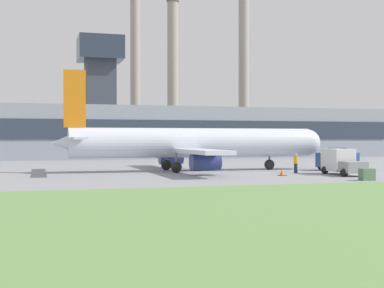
{
  "coord_description": "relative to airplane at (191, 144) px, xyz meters",
  "views": [
    {
      "loc": [
        -14.49,
        -51.82,
        3.26
      ],
      "look_at": [
        0.17,
        -0.92,
        2.69
      ],
      "focal_mm": 50.0,
      "sensor_mm": 36.0,
      "label": 1
    }
  ],
  "objects": [
    {
      "name": "ground_plane",
      "position": [
        -0.03,
        0.92,
        -2.71
      ],
      "size": [
        400.0,
        400.0,
        0.0
      ],
      "primitive_type": "plane",
      "color": "gray"
    },
    {
      "name": "smokestack_right",
      "position": [
        15.36,
        68.93,
        15.17
      ],
      "size": [
        2.88,
        2.88,
        35.52
      ],
      "color": "gray",
      "rests_on": "ground_plane"
    },
    {
      "name": "smokestack_left",
      "position": [
        6.35,
        67.5,
        16.67
      ],
      "size": [
        2.52,
        2.52,
        38.56
      ],
      "color": "gray",
      "rests_on": "ground_plane"
    },
    {
      "name": "baggage_truck",
      "position": [
        11.44,
        -8.89,
        -1.58
      ],
      "size": [
        2.75,
        5.33,
        2.31
      ],
      "color": "gray",
      "rests_on": "ground_plane"
    },
    {
      "name": "traffic_cone_near_nose",
      "position": [
        13.51,
        -5.91,
        -2.46
      ],
      "size": [
        0.64,
        0.64,
        0.55
      ],
      "color": "black",
      "rests_on": "ground_plane"
    },
    {
      "name": "utility_cabinet",
      "position": [
        9.83,
        -15.13,
        -2.25
      ],
      "size": [
        1.09,
        0.71,
        0.92
      ],
      "color": "#4C724C",
      "rests_on": "ground_plane"
    },
    {
      "name": "terminal_building",
      "position": [
        -0.25,
        37.48,
        1.81
      ],
      "size": [
        89.75,
        15.13,
        19.78
      ],
      "color": "#8C939E",
      "rests_on": "ground_plane"
    },
    {
      "name": "airplane",
      "position": [
        0.0,
        0.0,
        0.0
      ],
      "size": [
        27.64,
        22.8,
        9.65
      ],
      "color": "silver",
      "rests_on": "ground_plane"
    },
    {
      "name": "traffic_cone_wingtip",
      "position": [
        5.94,
        -8.31,
        -2.47
      ],
      "size": [
        0.67,
        0.67,
        0.54
      ],
      "color": "black",
      "rests_on": "ground_plane"
    },
    {
      "name": "pushback_tug",
      "position": [
        14.77,
        -2.76,
        -1.67
      ],
      "size": [
        4.03,
        2.67,
        2.28
      ],
      "color": "#2D4C93",
      "rests_on": "ground_plane"
    },
    {
      "name": "ground_crew_person",
      "position": [
        8.6,
        -5.68,
        -1.77
      ],
      "size": [
        0.55,
        0.55,
        1.84
      ],
      "color": "#23283D",
      "rests_on": "ground_plane"
    },
    {
      "name": "smokestack_far",
      "position": [
        31.7,
        65.83,
        18.16
      ],
      "size": [
        2.77,
        2.77,
        41.52
      ],
      "color": "gray",
      "rests_on": "ground_plane"
    }
  ]
}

